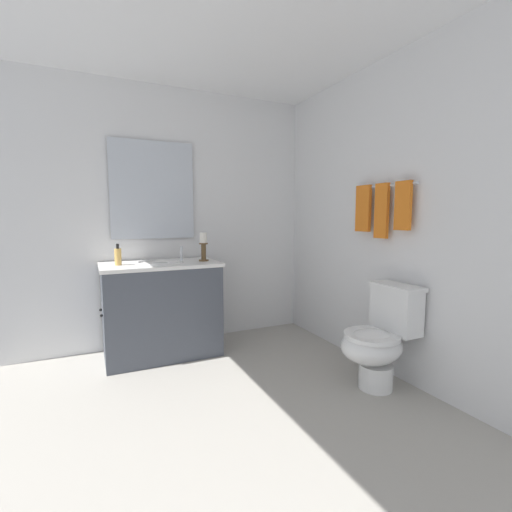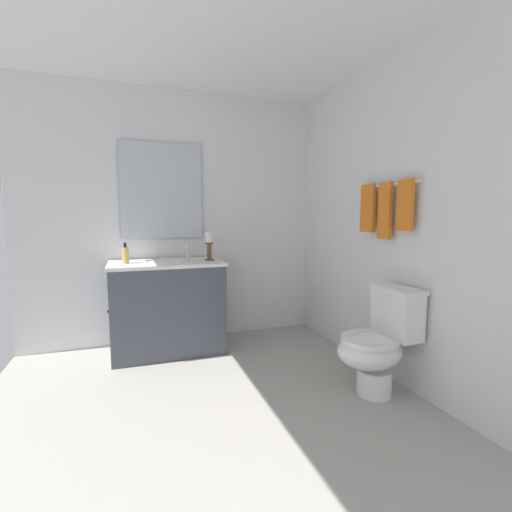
{
  "view_description": "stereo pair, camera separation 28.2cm",
  "coord_description": "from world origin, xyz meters",
  "px_view_note": "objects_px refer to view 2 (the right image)",
  "views": [
    {
      "loc": [
        1.91,
        -0.69,
        1.24
      ],
      "look_at": [
        -0.63,
        0.51,
        0.93
      ],
      "focal_mm": 24.99,
      "sensor_mm": 36.0,
      "label": 1
    },
    {
      "loc": [
        2.02,
        -0.43,
        1.24
      ],
      "look_at": [
        -0.63,
        0.51,
        0.93
      ],
      "focal_mm": 24.99,
      "sensor_mm": 36.0,
      "label": 2
    }
  ],
  "objects_px": {
    "soap_bottle": "(125,255)",
    "toilet": "(378,343)",
    "vanity_cabinet": "(168,307)",
    "towel_bar": "(388,185)",
    "candle_holder_tall": "(209,246)",
    "towel_center": "(385,211)",
    "mirror": "(162,191)",
    "sink_basin": "(167,266)",
    "towel_near_vanity": "(368,208)",
    "towel_near_corner": "(405,205)"
  },
  "relations": [
    {
      "from": "soap_bottle",
      "to": "candle_holder_tall",
      "type": "bearing_deg",
      "value": 87.84
    },
    {
      "from": "sink_basin",
      "to": "towel_near_vanity",
      "type": "distance_m",
      "value": 1.81
    },
    {
      "from": "sink_basin",
      "to": "soap_bottle",
      "type": "height_order",
      "value": "soap_bottle"
    },
    {
      "from": "towel_near_vanity",
      "to": "sink_basin",
      "type": "bearing_deg",
      "value": -120.38
    },
    {
      "from": "mirror",
      "to": "soap_bottle",
      "type": "xyz_separation_m",
      "value": [
        0.29,
        -0.35,
        -0.58
      ]
    },
    {
      "from": "towel_near_vanity",
      "to": "towel_center",
      "type": "relative_size",
      "value": 0.89
    },
    {
      "from": "towel_bar",
      "to": "towel_near_corner",
      "type": "bearing_deg",
      "value": -5.03
    },
    {
      "from": "sink_basin",
      "to": "candle_holder_tall",
      "type": "distance_m",
      "value": 0.42
    },
    {
      "from": "sink_basin",
      "to": "towel_near_vanity",
      "type": "bearing_deg",
      "value": 59.62
    },
    {
      "from": "toilet",
      "to": "towel_center",
      "type": "height_order",
      "value": "towel_center"
    },
    {
      "from": "mirror",
      "to": "towel_bar",
      "type": "relative_size",
      "value": 1.47
    },
    {
      "from": "vanity_cabinet",
      "to": "soap_bottle",
      "type": "distance_m",
      "value": 0.6
    },
    {
      "from": "sink_basin",
      "to": "towel_near_corner",
      "type": "xyz_separation_m",
      "value": [
        1.29,
        1.49,
        0.52
      ]
    },
    {
      "from": "candle_holder_tall",
      "to": "towel_near_vanity",
      "type": "height_order",
      "value": "towel_near_vanity"
    },
    {
      "from": "soap_bottle",
      "to": "toilet",
      "type": "distance_m",
      "value": 2.16
    },
    {
      "from": "vanity_cabinet",
      "to": "candle_holder_tall",
      "type": "relative_size",
      "value": 3.87
    },
    {
      "from": "candle_holder_tall",
      "to": "soap_bottle",
      "type": "distance_m",
      "value": 0.74
    },
    {
      "from": "towel_near_vanity",
      "to": "vanity_cabinet",
      "type": "bearing_deg",
      "value": -120.36
    },
    {
      "from": "soap_bottle",
      "to": "toilet",
      "type": "bearing_deg",
      "value": 51.48
    },
    {
      "from": "sink_basin",
      "to": "towel_near_corner",
      "type": "distance_m",
      "value": 2.04
    },
    {
      "from": "vanity_cabinet",
      "to": "soap_bottle",
      "type": "xyz_separation_m",
      "value": [
        0.01,
        -0.35,
        0.49
      ]
    },
    {
      "from": "candle_holder_tall",
      "to": "towel_near_corner",
      "type": "distance_m",
      "value": 1.71
    },
    {
      "from": "towel_near_vanity",
      "to": "towel_center",
      "type": "height_order",
      "value": "same"
    },
    {
      "from": "mirror",
      "to": "towel_near_corner",
      "type": "xyz_separation_m",
      "value": [
        1.57,
        1.5,
        -0.17
      ]
    },
    {
      "from": "sink_basin",
      "to": "candle_holder_tall",
      "type": "relative_size",
      "value": 1.54
    },
    {
      "from": "candle_holder_tall",
      "to": "towel_bar",
      "type": "bearing_deg",
      "value": 47.11
    },
    {
      "from": "toilet",
      "to": "sink_basin",
      "type": "bearing_deg",
      "value": -135.42
    },
    {
      "from": "candle_holder_tall",
      "to": "soap_bottle",
      "type": "height_order",
      "value": "candle_holder_tall"
    },
    {
      "from": "towel_near_corner",
      "to": "toilet",
      "type": "bearing_deg",
      "value": -83.31
    },
    {
      "from": "towel_bar",
      "to": "towel_center",
      "type": "bearing_deg",
      "value": -90.0
    },
    {
      "from": "candle_holder_tall",
      "to": "soap_bottle",
      "type": "xyz_separation_m",
      "value": [
        -0.03,
        -0.73,
        -0.06
      ]
    },
    {
      "from": "toilet",
      "to": "towel_near_corner",
      "type": "relative_size",
      "value": 2.13
    },
    {
      "from": "vanity_cabinet",
      "to": "towel_bar",
      "type": "bearing_deg",
      "value": 54.47
    },
    {
      "from": "vanity_cabinet",
      "to": "toilet",
      "type": "relative_size",
      "value": 1.35
    },
    {
      "from": "candle_holder_tall",
      "to": "soap_bottle",
      "type": "relative_size",
      "value": 1.45
    },
    {
      "from": "mirror",
      "to": "toilet",
      "type": "relative_size",
      "value": 1.2
    },
    {
      "from": "sink_basin",
      "to": "candle_holder_tall",
      "type": "height_order",
      "value": "candle_holder_tall"
    },
    {
      "from": "candle_holder_tall",
      "to": "towel_near_vanity",
      "type": "bearing_deg",
      "value": 52.78
    },
    {
      "from": "vanity_cabinet",
      "to": "towel_near_vanity",
      "type": "bearing_deg",
      "value": 59.64
    },
    {
      "from": "candle_holder_tall",
      "to": "towel_center",
      "type": "height_order",
      "value": "towel_center"
    },
    {
      "from": "candle_holder_tall",
      "to": "toilet",
      "type": "relative_size",
      "value": 0.35
    },
    {
      "from": "soap_bottle",
      "to": "towel_center",
      "type": "relative_size",
      "value": 0.43
    },
    {
      "from": "toilet",
      "to": "towel_bar",
      "type": "bearing_deg",
      "value": 135.82
    },
    {
      "from": "towel_near_vanity",
      "to": "mirror",
      "type": "bearing_deg",
      "value": -127.7
    },
    {
      "from": "soap_bottle",
      "to": "towel_near_corner",
      "type": "xyz_separation_m",
      "value": [
        1.28,
        1.84,
        0.41
      ]
    },
    {
      "from": "vanity_cabinet",
      "to": "soap_bottle",
      "type": "bearing_deg",
      "value": -89.12
    },
    {
      "from": "sink_basin",
      "to": "towel_near_vanity",
      "type": "height_order",
      "value": "towel_near_vanity"
    },
    {
      "from": "soap_bottle",
      "to": "vanity_cabinet",
      "type": "bearing_deg",
      "value": 90.88
    },
    {
      "from": "soap_bottle",
      "to": "toilet",
      "type": "xyz_separation_m",
      "value": [
        1.3,
        1.64,
        -0.54
      ]
    },
    {
      "from": "vanity_cabinet",
      "to": "toilet",
      "type": "xyz_separation_m",
      "value": [
        1.31,
        1.29,
        -0.05
      ]
    }
  ]
}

